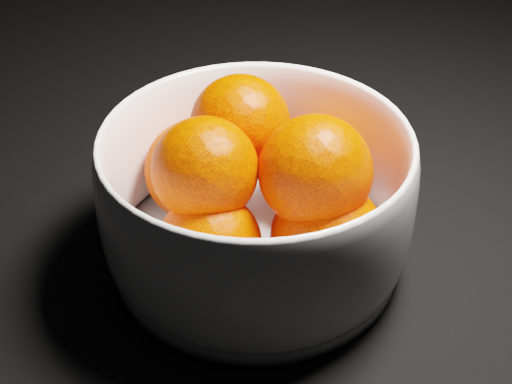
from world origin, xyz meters
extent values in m
cube|color=black|center=(0.00, 0.00, 0.00)|extent=(3.00, 3.00, 0.00)
cylinder|color=white|center=(-0.09, -0.16, 0.01)|extent=(0.23, 0.23, 0.01)
sphere|color=#FA3500|center=(-0.04, -0.11, 0.05)|extent=(0.08, 0.08, 0.08)
sphere|color=#FA3500|center=(-0.13, -0.11, 0.05)|extent=(0.09, 0.09, 0.09)
sphere|color=#FA3500|center=(-0.14, -0.20, 0.05)|extent=(0.08, 0.08, 0.08)
sphere|color=#FA3500|center=(-0.05, -0.21, 0.05)|extent=(0.08, 0.08, 0.08)
sphere|color=#FA3500|center=(-0.10, -0.12, 0.10)|extent=(0.08, 0.08, 0.08)
sphere|color=#FA3500|center=(-0.13, -0.17, 0.10)|extent=(0.08, 0.08, 0.08)
sphere|color=#FA3500|center=(-0.06, -0.19, 0.10)|extent=(0.08, 0.08, 0.08)
camera|label=1|loc=(-0.18, -0.59, 0.40)|focal=50.00mm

